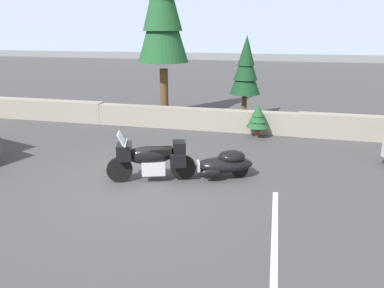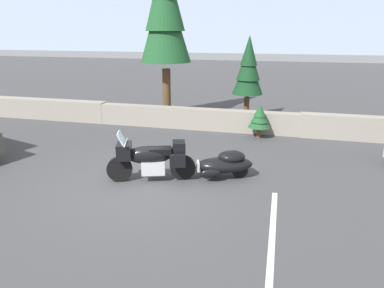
% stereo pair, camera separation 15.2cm
% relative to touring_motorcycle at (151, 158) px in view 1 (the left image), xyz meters
% --- Properties ---
extents(ground_plane, '(80.00, 80.00, 0.00)m').
position_rel_touring_motorcycle_xyz_m(ground_plane, '(-0.08, -0.31, -0.62)').
color(ground_plane, '#424244').
extents(stone_guard_wall, '(24.00, 0.59, 0.88)m').
position_rel_touring_motorcycle_xyz_m(stone_guard_wall, '(-0.38, 5.24, -0.19)').
color(stone_guard_wall, gray).
rests_on(stone_guard_wall, ground).
extents(distant_ridgeline, '(240.00, 80.00, 16.00)m').
position_rel_touring_motorcycle_xyz_m(distant_ridgeline, '(-0.08, 95.24, 7.38)').
color(distant_ridgeline, '#99A8BF').
rests_on(distant_ridgeline, ground).
extents(touring_motorcycle, '(2.23, 1.18, 1.33)m').
position_rel_touring_motorcycle_xyz_m(touring_motorcycle, '(0.00, 0.00, 0.00)').
color(touring_motorcycle, black).
rests_on(touring_motorcycle, ground).
extents(car_shaped_trailer, '(2.20, 1.15, 0.76)m').
position_rel_touring_motorcycle_xyz_m(car_shaped_trailer, '(1.85, 0.62, -0.21)').
color(car_shaped_trailer, black).
rests_on(car_shaped_trailer, ground).
extents(pine_tree_tall, '(2.13, 2.13, 7.61)m').
position_rel_touring_motorcycle_xyz_m(pine_tree_tall, '(-1.71, 6.61, 4.15)').
color(pine_tree_tall, brown).
rests_on(pine_tree_tall, ground).
extents(pine_tree_secondary, '(1.30, 1.30, 3.60)m').
position_rel_touring_motorcycle_xyz_m(pine_tree_secondary, '(1.75, 7.14, 1.63)').
color(pine_tree_secondary, brown).
rests_on(pine_tree_secondary, ground).
extents(pine_sapling_near, '(0.81, 0.81, 1.23)m').
position_rel_touring_motorcycle_xyz_m(pine_sapling_near, '(2.47, 4.62, 0.15)').
color(pine_sapling_near, brown).
rests_on(pine_sapling_near, ground).
extents(parking_stripe_marker, '(0.12, 3.60, 0.01)m').
position_rel_touring_motorcycle_xyz_m(parking_stripe_marker, '(3.18, -1.81, -0.62)').
color(parking_stripe_marker, silver).
rests_on(parking_stripe_marker, ground).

